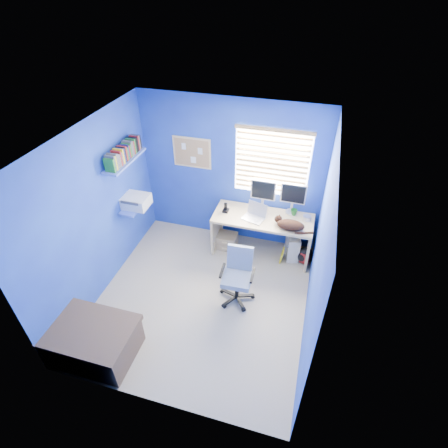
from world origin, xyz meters
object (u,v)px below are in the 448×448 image
(desk, at_px, (262,235))
(cat, at_px, (291,225))
(tower_pc, at_px, (293,244))
(office_chair, at_px, (237,282))
(laptop, at_px, (254,213))

(desk, distance_m, cat, 0.66)
(desk, height_order, cat, cat)
(tower_pc, bearing_deg, cat, -115.88)
(office_chair, bearing_deg, cat, 56.23)
(laptop, distance_m, cat, 0.61)
(laptop, bearing_deg, desk, 46.16)
(laptop, bearing_deg, office_chair, -73.06)
(desk, relative_size, cat, 3.81)
(tower_pc, height_order, office_chair, office_chair)
(laptop, bearing_deg, cat, 7.01)
(laptop, relative_size, tower_pc, 0.73)
(laptop, distance_m, office_chair, 1.13)
(desk, relative_size, laptop, 4.85)
(desk, xyz_separation_m, laptop, (-0.14, -0.08, 0.48))
(cat, height_order, office_chair, cat)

